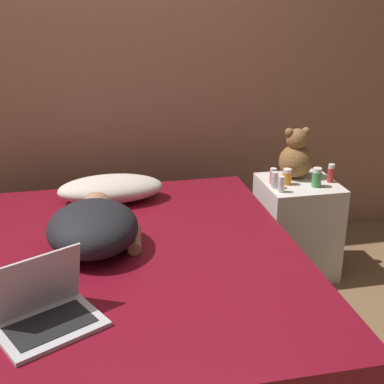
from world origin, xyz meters
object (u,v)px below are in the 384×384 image
at_px(person_lying, 94,226).
at_px(bottle_red, 331,173).
at_px(bottle_pink, 273,176).
at_px(laptop, 45,310).
at_px(bottle_white, 281,184).
at_px(pillow, 111,189).
at_px(bottle_orange, 287,177).
at_px(bottle_green, 317,178).
at_px(bottle_clear, 275,180).
at_px(teddy_bear, 296,156).

xyz_separation_m(person_lying, bottle_red, (1.35, 0.46, -0.01)).
bearing_deg(bottle_pink, person_lying, -153.59).
distance_m(laptop, bottle_white, 1.52).
height_order(laptop, bottle_red, laptop).
relative_size(bottle_pink, bottle_white, 1.03).
distance_m(pillow, laptop, 1.13).
height_order(pillow, bottle_pink, pillow).
relative_size(bottle_orange, bottle_pink, 1.01).
relative_size(pillow, bottle_orange, 6.15).
distance_m(bottle_pink, bottle_white, 0.13).
bearing_deg(bottle_green, bottle_clear, 173.86).
xyz_separation_m(bottle_green, bottle_red, (0.11, 0.05, -0.00)).
bearing_deg(person_lying, pillow, 84.61).
bearing_deg(bottle_clear, pillow, 173.45).
bearing_deg(bottle_orange, bottle_pink, 158.55).
xyz_separation_m(teddy_bear, bottle_clear, (-0.18, -0.15, -0.08)).
xyz_separation_m(bottle_clear, bottle_green, (0.24, -0.03, 0.01)).
height_order(laptop, teddy_bear, teddy_bear).
bearing_deg(pillow, bottle_red, -3.40).
xyz_separation_m(laptop, bottle_white, (1.20, 0.93, 0.03)).
relative_size(person_lying, bottle_pink, 6.91).
bearing_deg(bottle_white, bottle_green, 9.63).
relative_size(bottle_orange, bottle_white, 1.03).
relative_size(teddy_bear, bottle_red, 2.79).
bearing_deg(bottle_clear, bottle_orange, 25.48).
bearing_deg(bottle_orange, person_lying, -156.39).
xyz_separation_m(bottle_pink, bottle_green, (0.22, -0.10, 0.01)).
xyz_separation_m(laptop, bottle_green, (1.43, 0.97, 0.04)).
bearing_deg(bottle_white, bottle_red, 15.42).
bearing_deg(bottle_green, bottle_pink, 156.37).
distance_m(laptop, bottle_clear, 1.55).
height_order(pillow, bottle_white, pillow).
bearing_deg(bottle_red, teddy_bear, 144.05).
bearing_deg(bottle_orange, pillow, 176.50).
distance_m(person_lying, bottle_white, 1.08).
bearing_deg(bottle_red, person_lying, -161.07).
bearing_deg(person_lying, bottle_pink, 32.40).
relative_size(teddy_bear, bottle_white, 3.34).
height_order(bottle_green, bottle_white, bottle_green).
bearing_deg(laptop, bottle_clear, 12.46).
xyz_separation_m(laptop, bottle_pink, (1.21, 1.06, 0.03)).
height_order(pillow, bottle_orange, pillow).
bearing_deg(laptop, bottle_white, 10.29).
distance_m(bottle_white, bottle_red, 0.35).
height_order(bottle_clear, bottle_white, bottle_clear).
height_order(teddy_bear, bottle_red, teddy_bear).
bearing_deg(bottle_orange, bottle_white, -125.50).
height_order(laptop, bottle_clear, laptop).
bearing_deg(bottle_white, teddy_bear, 52.09).
bearing_deg(bottle_white, bottle_orange, 54.50).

